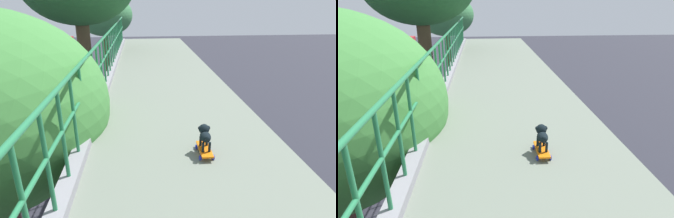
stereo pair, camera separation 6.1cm
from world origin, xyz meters
TOP-DOWN VIEW (x-y plane):
  - city_bus at (-8.15, 28.63)m, footprint 2.49×10.75m
  - roadside_tree_farthest at (-1.83, 21.04)m, footprint 3.91×3.91m
  - toy_skateboard at (1.47, 3.11)m, footprint 0.21×0.46m
  - small_dog at (1.47, 3.15)m, footprint 0.17×0.36m

SIDE VIEW (x-z plane):
  - city_bus at x=-8.15m, z-range 0.22..3.56m
  - toy_skateboard at x=1.47m, z-range 5.40..5.49m
  - small_dog at x=1.47m, z-range 5.51..5.83m
  - roadside_tree_farthest at x=-1.83m, z-range 2.36..10.13m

